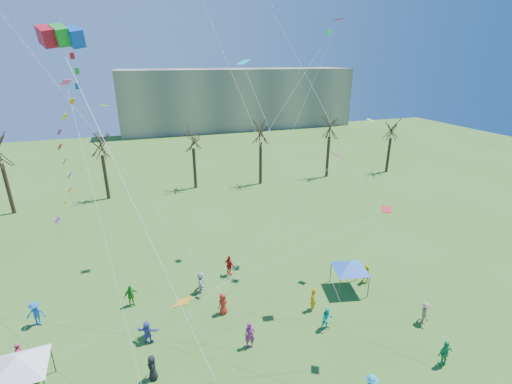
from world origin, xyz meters
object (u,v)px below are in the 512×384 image
object	(u,v)px
big_box_kite	(74,143)
canopy_tent_white	(18,362)
distant_building	(238,99)
canopy_tent_blue	(350,265)

from	to	relation	value
big_box_kite	canopy_tent_white	size ratio (longest dim) A/B	5.29
distant_building	canopy_tent_blue	distance (m)	73.98
distant_building	big_box_kite	world-z (taller)	big_box_kite
big_box_kite	canopy_tent_blue	distance (m)	21.26
canopy_tent_white	canopy_tent_blue	bearing A→B (deg)	7.22
distant_building	canopy_tent_white	xyz separation A→B (m)	(-33.89, -75.65, -5.06)
distant_building	big_box_kite	size ratio (longest dim) A/B	2.96
big_box_kite	canopy_tent_blue	world-z (taller)	big_box_kite
distant_building	canopy_tent_blue	bearing A→B (deg)	-99.16
distant_building	canopy_tent_blue	world-z (taller)	distant_building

